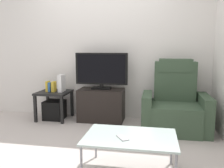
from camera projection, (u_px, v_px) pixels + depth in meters
name	position (u px, v px, depth m)	size (l,w,h in m)	color
ground_plane	(87.00, 138.00, 3.28)	(6.40, 6.40, 0.00)	#BCB2AD
wall_back	(104.00, 45.00, 4.18)	(6.40, 0.06, 2.60)	silver
tv_stand	(101.00, 105.00, 4.06)	(0.77, 0.44, 0.55)	black
television	(101.00, 70.00, 3.99)	(0.90, 0.20, 0.62)	black
recliner_armchair	(175.00, 106.00, 3.59)	(0.98, 0.78, 1.08)	#384C38
side_table	(54.00, 96.00, 4.13)	(0.54, 0.54, 0.50)	black
subwoofer_box	(55.00, 110.00, 4.16)	(0.33, 0.33, 0.33)	black
book_leftmost	(48.00, 86.00, 4.10)	(0.04, 0.11, 0.18)	gold
book_middle	(50.00, 87.00, 4.09)	(0.03, 0.11, 0.16)	#3366B2
book_rightmost	(54.00, 87.00, 4.08)	(0.05, 0.13, 0.18)	gold
game_console	(62.00, 83.00, 4.08)	(0.07, 0.20, 0.30)	white
coffee_table	(130.00, 138.00, 2.31)	(0.90, 0.60, 0.39)	#B2C6C1
cell_phone	(123.00, 138.00, 2.25)	(0.07, 0.15, 0.01)	#B7B7BC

